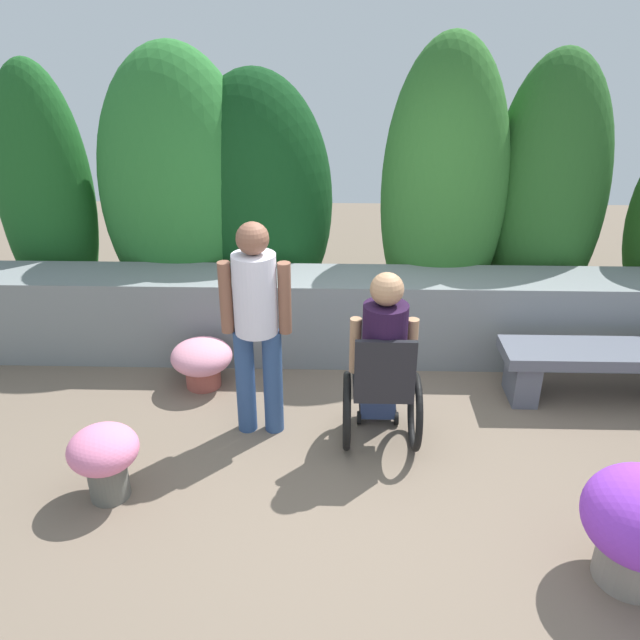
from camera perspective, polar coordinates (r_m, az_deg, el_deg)
The scene contains 8 objects.
ground_plane at distance 4.49m, azimuth 4.77°, elevation -13.29°, with size 13.52×13.52×0.00m, color #736353.
stone_retaining_wall at distance 5.70m, azimuth 4.11°, elevation 0.34°, with size 7.49×0.58×0.77m, color gray.
hedge_backdrop at distance 6.04m, azimuth 4.00°, elevation 10.49°, with size 7.25×1.23×2.70m.
stone_bench at distance 5.56m, azimuth 24.24°, elevation -3.64°, with size 1.69×0.43×0.46m.
person_in_wheelchair at distance 4.44m, azimuth 5.57°, elevation -4.11°, with size 0.53×0.66×1.33m.
person_standing_companion at distance 4.44m, azimuth -5.68°, elevation 0.21°, with size 0.49×0.30×1.60m.
flower_pot_red_accent at distance 4.32m, azimuth -18.57°, elevation -11.37°, with size 0.44×0.44×0.51m.
flower_pot_small_foreground at distance 5.36m, azimuth -10.42°, elevation -3.50°, with size 0.50×0.50×0.41m.
Camera 1 is at (-0.27, -3.48, 2.82)m, focal length 36.10 mm.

